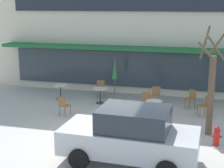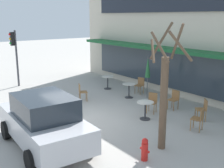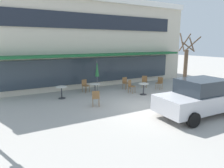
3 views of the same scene
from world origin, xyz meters
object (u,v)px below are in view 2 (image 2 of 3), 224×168
(cafe_chair_3, at_px, (140,84))
(cafe_chair_4, at_px, (199,118))
(street_tree, at_px, (164,94))
(traffic_light_pole, at_px, (14,49))
(cafe_table_streetside, at_px, (129,88))
(cafe_chair_5, at_px, (82,91))
(parked_sedan, at_px, (44,121))
(cafe_chair_2, at_px, (174,98))
(fire_hydrant, at_px, (145,149))
(cafe_table_near_wall, at_px, (145,107))
(cafe_chair_1, at_px, (203,108))
(cafe_table_by_tree, at_px, (108,80))
(patio_umbrella_green_folded, at_px, (148,67))
(cafe_chair_0, at_px, (152,101))

(cafe_chair_3, distance_m, cafe_chair_4, 5.56)
(street_tree, distance_m, traffic_light_pole, 11.27)
(cafe_table_streetside, distance_m, cafe_chair_5, 2.50)
(parked_sedan, relative_size, traffic_light_pole, 1.25)
(cafe_table_streetside, xyz_separation_m, cafe_chair_2, (2.69, 0.46, 0.01))
(cafe_chair_5, distance_m, fire_hydrant, 6.57)
(cafe_chair_2, relative_size, traffic_light_pole, 0.26)
(cafe_table_near_wall, height_order, cafe_chair_1, cafe_chair_1)
(cafe_chair_5, distance_m, street_tree, 6.29)
(cafe_chair_4, distance_m, traffic_light_pole, 11.61)
(cafe_chair_2, bearing_deg, parked_sedan, -89.53)
(cafe_table_by_tree, relative_size, cafe_chair_5, 0.85)
(cafe_table_streetside, distance_m, parked_sedan, 6.52)
(cafe_chair_5, height_order, traffic_light_pole, traffic_light_pole)
(street_tree, bearing_deg, patio_umbrella_green_folded, 141.13)
(patio_umbrella_green_folded, bearing_deg, cafe_chair_0, -38.29)
(cafe_table_streetside, relative_size, patio_umbrella_green_folded, 0.35)
(cafe_chair_0, xyz_separation_m, street_tree, (2.73, -2.23, 1.31))
(cafe_chair_3, bearing_deg, cafe_chair_5, -101.65)
(patio_umbrella_green_folded, bearing_deg, cafe_chair_1, -7.52)
(cafe_chair_5, bearing_deg, cafe_table_by_tree, 115.78)
(cafe_chair_3, xyz_separation_m, cafe_chair_4, (5.26, -1.81, 0.00))
(cafe_chair_3, bearing_deg, patio_umbrella_green_folded, -16.51)
(cafe_table_near_wall, relative_size, parked_sedan, 0.18)
(patio_umbrella_green_folded, distance_m, parked_sedan, 7.10)
(cafe_chair_1, xyz_separation_m, cafe_chair_3, (-4.65, 0.75, 0.00))
(cafe_chair_2, relative_size, cafe_chair_4, 1.00)
(cafe_chair_1, height_order, cafe_chair_3, same)
(fire_hydrant, bearing_deg, parked_sedan, -142.87)
(traffic_light_pole, bearing_deg, cafe_table_near_wall, 14.88)
(cafe_chair_0, bearing_deg, patio_umbrella_green_folded, 141.71)
(cafe_table_near_wall, xyz_separation_m, cafe_chair_5, (-3.85, -0.78, 0.01))
(cafe_chair_4, height_order, traffic_light_pole, traffic_light_pole)
(cafe_table_by_tree, xyz_separation_m, cafe_chair_4, (7.15, -0.95, 0.01))
(cafe_chair_0, relative_size, cafe_chair_2, 1.00)
(patio_umbrella_green_folded, xyz_separation_m, cafe_chair_2, (2.15, -0.35, -1.10))
(cafe_chair_2, relative_size, fire_hydrant, 1.26)
(cafe_table_near_wall, distance_m, cafe_chair_3, 4.07)
(traffic_light_pole, bearing_deg, cafe_chair_5, 17.38)
(cafe_chair_2, relative_size, parked_sedan, 0.21)
(fire_hydrant, bearing_deg, cafe_table_streetside, 144.02)
(cafe_table_near_wall, relative_size, traffic_light_pole, 0.22)
(cafe_table_near_wall, xyz_separation_m, patio_umbrella_green_folded, (-2.33, 2.32, 1.11))
(cafe_chair_1, bearing_deg, cafe_chair_5, -154.06)
(cafe_chair_2, xyz_separation_m, traffic_light_pole, (-8.77, -4.35, 1.77))
(cafe_table_streetside, bearing_deg, cafe_chair_5, -113.14)
(parked_sedan, height_order, traffic_light_pole, traffic_light_pole)
(fire_hydrant, bearing_deg, cafe_chair_3, 138.89)
(cafe_table_by_tree, height_order, cafe_chair_4, cafe_chair_4)
(traffic_light_pole, bearing_deg, cafe_chair_4, 15.86)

